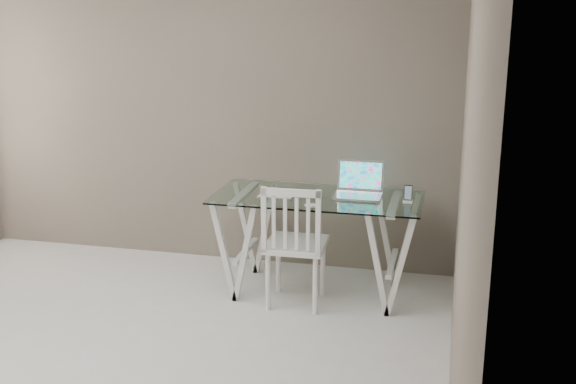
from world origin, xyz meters
name	(u,v)px	position (x,y,z in m)	size (l,w,h in m)	color
room	(44,86)	(-0.06, 0.02, 1.72)	(4.50, 4.52, 2.71)	beige
desk	(317,244)	(1.01, 1.70, 0.38)	(1.50, 0.70, 0.75)	silver
chair	(294,240)	(0.90, 1.42, 0.50)	(0.42, 0.42, 0.90)	white
laptop	(359,187)	(1.29, 1.81, 0.80)	(0.34, 0.29, 0.24)	silver
keyboard	(276,196)	(0.72, 1.62, 0.75)	(0.26, 0.11, 0.01)	silver
mouse	(311,206)	(1.02, 1.41, 0.76)	(0.10, 0.06, 0.03)	white
phone_dock	(408,198)	(1.65, 1.70, 0.78)	(0.07, 0.07, 0.12)	white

